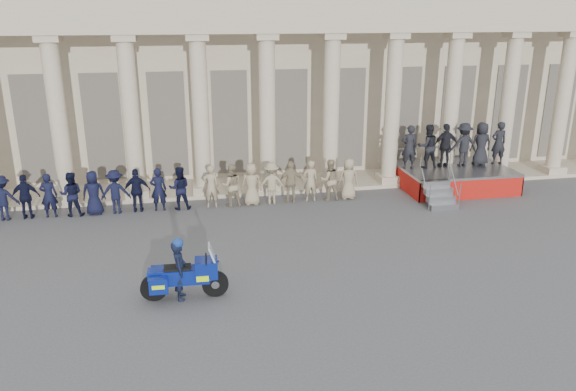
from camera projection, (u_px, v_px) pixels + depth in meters
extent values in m
plane|color=#48484A|center=(267.00, 282.00, 15.42)|extent=(90.00, 90.00, 0.00)
cube|color=tan|center=(220.00, 65.00, 27.99)|extent=(40.00, 10.00, 9.00)
cube|color=tan|center=(235.00, 186.00, 23.60)|extent=(40.00, 2.60, 0.15)
cube|color=tan|center=(231.00, 19.00, 20.75)|extent=(35.80, 1.00, 1.00)
cube|color=tan|center=(68.00, 196.00, 21.62)|extent=(0.90, 0.90, 0.30)
cylinder|color=tan|center=(59.00, 120.00, 20.69)|extent=(0.64, 0.64, 5.60)
cube|color=tan|center=(48.00, 38.00, 19.78)|extent=(0.85, 0.85, 0.24)
cube|color=tan|center=(138.00, 192.00, 22.09)|extent=(0.90, 0.90, 0.30)
cylinder|color=tan|center=(131.00, 118.00, 21.16)|extent=(0.64, 0.64, 5.60)
cube|color=tan|center=(124.00, 38.00, 20.24)|extent=(0.85, 0.85, 0.24)
cube|color=tan|center=(204.00, 189.00, 22.55)|extent=(0.90, 0.90, 0.30)
cylinder|color=tan|center=(201.00, 116.00, 21.62)|extent=(0.64, 0.64, 5.60)
cube|color=tan|center=(197.00, 37.00, 20.71)|extent=(0.85, 0.85, 0.24)
cube|color=tan|center=(268.00, 185.00, 23.02)|extent=(0.90, 0.90, 0.30)
cylinder|color=tan|center=(267.00, 113.00, 22.09)|extent=(0.64, 0.64, 5.60)
cube|color=tan|center=(266.00, 37.00, 21.17)|extent=(0.85, 0.85, 0.24)
cube|color=tan|center=(329.00, 181.00, 23.48)|extent=(0.90, 0.90, 0.30)
cylinder|color=tan|center=(331.00, 111.00, 22.55)|extent=(0.64, 0.64, 5.60)
cube|color=tan|center=(333.00, 36.00, 21.64)|extent=(0.85, 0.85, 0.24)
cube|color=tan|center=(388.00, 178.00, 23.95)|extent=(0.90, 0.90, 0.30)
cylinder|color=tan|center=(392.00, 109.00, 23.02)|extent=(0.64, 0.64, 5.60)
cube|color=tan|center=(397.00, 35.00, 22.10)|extent=(0.85, 0.85, 0.24)
cube|color=tan|center=(445.00, 175.00, 24.41)|extent=(0.90, 0.90, 0.30)
cylinder|color=tan|center=(451.00, 107.00, 23.48)|extent=(0.64, 0.64, 5.60)
cube|color=tan|center=(458.00, 35.00, 22.57)|extent=(0.85, 0.85, 0.24)
cube|color=tan|center=(499.00, 172.00, 24.88)|extent=(0.90, 0.90, 0.30)
cylinder|color=tan|center=(508.00, 105.00, 23.95)|extent=(0.64, 0.64, 5.60)
cube|color=tan|center=(516.00, 34.00, 23.03)|extent=(0.85, 0.85, 0.24)
cube|color=tan|center=(552.00, 169.00, 25.34)|extent=(0.90, 0.90, 0.30)
cylinder|color=tan|center=(562.00, 104.00, 24.41)|extent=(0.64, 0.64, 5.60)
cube|color=tan|center=(573.00, 34.00, 23.50)|extent=(0.85, 0.85, 0.24)
cube|color=black|center=(36.00, 130.00, 22.57)|extent=(1.30, 0.12, 4.20)
cube|color=black|center=(104.00, 127.00, 23.03)|extent=(1.30, 0.12, 4.20)
cube|color=black|center=(168.00, 125.00, 23.50)|extent=(1.30, 0.12, 4.20)
cube|color=black|center=(230.00, 123.00, 23.96)|extent=(1.30, 0.12, 4.20)
cube|color=black|center=(290.00, 120.00, 24.43)|extent=(1.30, 0.12, 4.20)
cube|color=black|center=(347.00, 118.00, 24.89)|extent=(1.30, 0.12, 4.20)
cube|color=black|center=(403.00, 116.00, 25.36)|extent=(1.30, 0.12, 4.20)
cube|color=black|center=(456.00, 115.00, 25.82)|extent=(1.30, 0.12, 4.20)
cube|color=black|center=(507.00, 113.00, 26.29)|extent=(1.30, 0.12, 4.20)
cube|color=black|center=(557.00, 111.00, 26.75)|extent=(1.30, 0.12, 4.20)
imported|color=black|center=(3.00, 198.00, 19.78)|extent=(1.06, 0.61, 1.64)
imported|color=black|center=(26.00, 197.00, 19.92)|extent=(0.96, 0.40, 1.64)
imported|color=black|center=(49.00, 195.00, 20.06)|extent=(0.60, 0.39, 1.64)
imported|color=black|center=(71.00, 194.00, 20.20)|extent=(0.80, 0.62, 1.64)
imported|color=black|center=(94.00, 193.00, 20.33)|extent=(0.80, 0.52, 1.64)
imported|color=black|center=(115.00, 192.00, 20.47)|extent=(1.06, 0.61, 1.64)
imported|color=black|center=(137.00, 190.00, 20.61)|extent=(0.96, 0.40, 1.64)
imported|color=black|center=(158.00, 189.00, 20.74)|extent=(0.60, 0.39, 1.64)
imported|color=black|center=(180.00, 188.00, 20.88)|extent=(0.80, 0.62, 1.64)
imported|color=gray|center=(211.00, 186.00, 21.09)|extent=(0.60, 0.39, 1.64)
imported|color=gray|center=(231.00, 185.00, 21.23)|extent=(0.80, 0.62, 1.64)
imported|color=gray|center=(252.00, 184.00, 21.37)|extent=(0.80, 0.52, 1.64)
imported|color=gray|center=(271.00, 183.00, 21.50)|extent=(1.06, 0.61, 1.64)
imported|color=gray|center=(291.00, 182.00, 21.64)|extent=(0.96, 0.40, 1.64)
imported|color=gray|center=(310.00, 181.00, 21.78)|extent=(0.60, 0.39, 1.64)
imported|color=gray|center=(330.00, 180.00, 21.91)|extent=(0.80, 0.62, 1.64)
imported|color=gray|center=(348.00, 179.00, 22.05)|extent=(0.80, 0.52, 1.64)
cube|color=gray|center=(455.00, 168.00, 23.38)|extent=(4.42, 3.16, 0.10)
cube|color=#A5130D|center=(472.00, 190.00, 22.07)|extent=(4.42, 0.04, 0.79)
cube|color=#A5130D|center=(404.00, 182.00, 23.13)|extent=(0.04, 3.16, 0.79)
cube|color=#A5130D|center=(501.00, 176.00, 23.91)|extent=(0.04, 3.16, 0.79)
cube|color=gray|center=(444.00, 207.00, 21.01)|extent=(1.10, 0.28, 0.22)
cube|color=gray|center=(441.00, 199.00, 21.20)|extent=(1.10, 0.28, 0.22)
cube|color=gray|center=(438.00, 191.00, 21.39)|extent=(1.10, 0.28, 0.22)
cube|color=gray|center=(436.00, 183.00, 21.58)|extent=(1.10, 0.28, 0.22)
cylinder|color=gray|center=(440.00, 147.00, 24.63)|extent=(4.42, 0.04, 0.04)
imported|color=black|center=(409.00, 147.00, 22.91)|extent=(0.66, 0.43, 1.81)
imported|color=black|center=(427.00, 146.00, 23.05)|extent=(0.88, 0.69, 1.81)
imported|color=black|center=(446.00, 145.00, 23.19)|extent=(1.06, 0.44, 1.81)
imported|color=black|center=(463.00, 145.00, 23.34)|extent=(1.17, 0.67, 1.81)
imported|color=black|center=(481.00, 144.00, 23.48)|extent=(0.89, 0.58, 1.81)
imported|color=black|center=(499.00, 143.00, 23.62)|extent=(0.66, 0.43, 1.81)
cylinder|color=black|center=(215.00, 284.00, 14.60)|extent=(0.69, 0.18, 0.69)
cylinder|color=black|center=(154.00, 288.00, 14.39)|extent=(0.69, 0.18, 0.69)
cube|color=navy|center=(186.00, 275.00, 14.41)|extent=(1.22, 0.49, 0.40)
cube|color=navy|center=(206.00, 268.00, 14.43)|extent=(0.60, 0.57, 0.47)
cube|color=silver|center=(207.00, 276.00, 14.50)|extent=(0.24, 0.32, 0.13)
cube|color=#B2BFCC|center=(213.00, 255.00, 14.34)|extent=(0.24, 0.49, 0.56)
cube|color=black|center=(177.00, 268.00, 14.31)|extent=(0.69, 0.38, 0.10)
cube|color=navy|center=(155.00, 274.00, 14.27)|extent=(0.38, 0.37, 0.23)
cube|color=navy|center=(159.00, 285.00, 14.02)|extent=(0.48, 0.25, 0.42)
cube|color=#C7FF0D|center=(159.00, 285.00, 14.02)|extent=(0.32, 0.26, 0.10)
cube|color=navy|center=(160.00, 274.00, 14.65)|extent=(0.48, 0.25, 0.42)
cube|color=#C7FF0D|center=(160.00, 274.00, 14.65)|extent=(0.32, 0.26, 0.10)
cylinder|color=silver|center=(167.00, 284.00, 14.67)|extent=(0.63, 0.13, 0.10)
cylinder|color=black|center=(206.00, 259.00, 14.35)|extent=(0.07, 0.73, 0.04)
imported|color=black|center=(180.00, 270.00, 14.34)|extent=(0.41, 0.60, 1.60)
sphere|color=navy|center=(178.00, 243.00, 14.10)|extent=(0.28, 0.28, 0.28)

